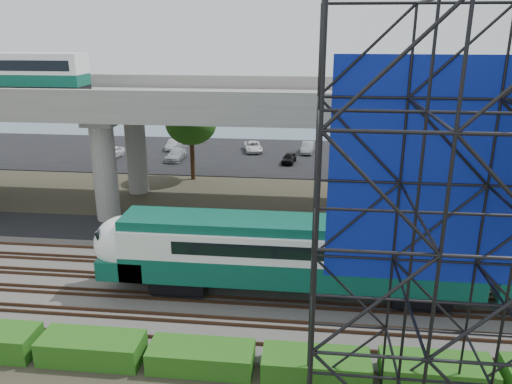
# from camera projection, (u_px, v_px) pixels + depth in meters

# --- Properties ---
(ground) EXTENTS (140.00, 140.00, 0.00)m
(ground) POSITION_uv_depth(u_px,v_px,m) (200.00, 313.00, 26.19)
(ground) COLOR #474233
(ground) RESTS_ON ground
(ballast_bed) EXTENTS (90.00, 12.00, 0.20)m
(ballast_bed) POSITION_uv_depth(u_px,v_px,m) (208.00, 292.00, 28.05)
(ballast_bed) COLOR slate
(ballast_bed) RESTS_ON ground
(service_road) EXTENTS (90.00, 5.00, 0.08)m
(service_road) POSITION_uv_depth(u_px,v_px,m) (232.00, 234.00, 36.09)
(service_road) COLOR black
(service_road) RESTS_ON ground
(parking_lot) EXTENTS (90.00, 18.00, 0.08)m
(parking_lot) POSITION_uv_depth(u_px,v_px,m) (263.00, 156.00, 58.28)
(parking_lot) COLOR black
(parking_lot) RESTS_ON ground
(harbor_water) EXTENTS (140.00, 40.00, 0.03)m
(harbor_water) POSITION_uv_depth(u_px,v_px,m) (277.00, 123.00, 79.06)
(harbor_water) COLOR #466473
(harbor_water) RESTS_ON ground
(rail_tracks) EXTENTS (90.00, 9.52, 0.16)m
(rail_tracks) POSITION_uv_depth(u_px,v_px,m) (208.00, 289.00, 27.99)
(rail_tracks) COLOR #472D1E
(rail_tracks) RESTS_ON ballast_bed
(commuter_train) EXTENTS (29.30, 3.06, 4.30)m
(commuter_train) POSITION_uv_depth(u_px,v_px,m) (338.00, 253.00, 26.43)
(commuter_train) COLOR black
(commuter_train) RESTS_ON rail_tracks
(overpass) EXTENTS (80.00, 12.00, 12.40)m
(overpass) POSITION_uv_depth(u_px,v_px,m) (224.00, 109.00, 38.87)
(overpass) COLOR #9E9B93
(overpass) RESTS_ON ground
(scaffold_tower) EXTENTS (9.36, 6.36, 15.00)m
(scaffold_tower) POSITION_uv_depth(u_px,v_px,m) (462.00, 261.00, 15.25)
(scaffold_tower) COLOR black
(scaffold_tower) RESTS_ON ground
(hedge_strip) EXTENTS (34.60, 1.80, 1.20)m
(hedge_strip) POSITION_uv_depth(u_px,v_px,m) (201.00, 356.00, 21.85)
(hedge_strip) COLOR #205713
(hedge_strip) RESTS_ON ground
(trees) EXTENTS (40.94, 16.94, 7.69)m
(trees) POSITION_uv_depth(u_px,v_px,m) (184.00, 141.00, 40.20)
(trees) COLOR #382314
(trees) RESTS_ON ground
(parked_cars) EXTENTS (34.41, 9.75, 1.32)m
(parked_cars) POSITION_uv_depth(u_px,v_px,m) (276.00, 151.00, 57.57)
(parked_cars) COLOR white
(parked_cars) RESTS_ON parking_lot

